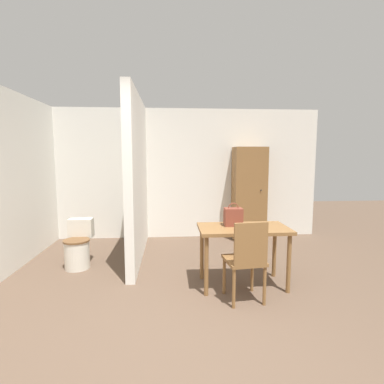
% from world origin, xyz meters
% --- Properties ---
extents(ground_plane, '(16.00, 16.00, 0.00)m').
position_xyz_m(ground_plane, '(0.00, 0.00, 0.00)').
color(ground_plane, brown).
extents(wall_back, '(5.57, 0.12, 2.50)m').
position_xyz_m(wall_back, '(0.00, 3.68, 1.25)').
color(wall_back, silver).
rests_on(wall_back, ground_plane).
extents(partition_wall, '(0.12, 2.21, 2.50)m').
position_xyz_m(partition_wall, '(-0.63, 2.52, 1.25)').
color(partition_wall, silver).
rests_on(partition_wall, ground_plane).
extents(dining_table, '(1.09, 0.60, 0.74)m').
position_xyz_m(dining_table, '(0.76, 1.31, 0.64)').
color(dining_table, brown).
rests_on(dining_table, ground_plane).
extents(wooden_chair, '(0.45, 0.45, 0.92)m').
position_xyz_m(wooden_chair, '(0.69, 0.88, 0.50)').
color(wooden_chair, brown).
rests_on(wooden_chair, ground_plane).
extents(toilet, '(0.36, 0.51, 0.67)m').
position_xyz_m(toilet, '(-1.46, 2.10, 0.29)').
color(toilet, silver).
rests_on(toilet, ground_plane).
extents(handbag, '(0.22, 0.16, 0.29)m').
position_xyz_m(handbag, '(0.65, 1.39, 0.85)').
color(handbag, brown).
rests_on(handbag, dining_table).
extents(wooden_cabinet, '(0.60, 0.46, 1.77)m').
position_xyz_m(wooden_cabinet, '(1.38, 3.39, 0.88)').
color(wooden_cabinet, brown).
rests_on(wooden_cabinet, ground_plane).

